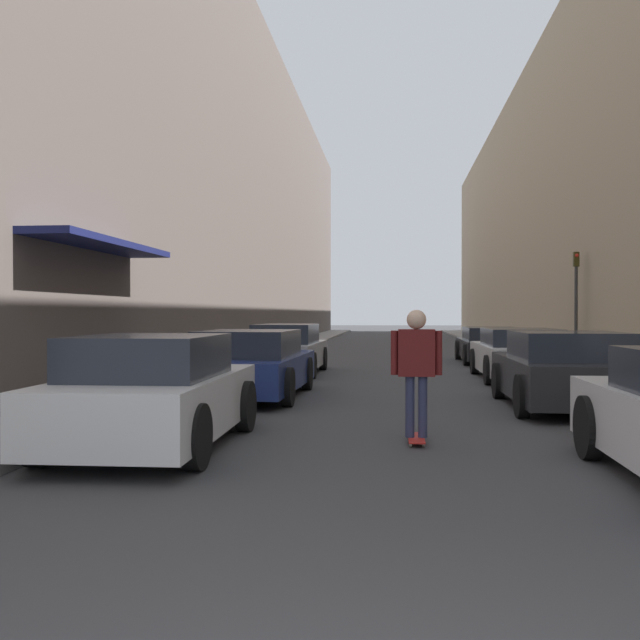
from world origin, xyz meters
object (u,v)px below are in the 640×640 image
object	(u,v)px
parked_car_left_1	(251,365)
parked_car_left_2	(287,350)
traffic_light	(576,294)
parked_car_right_1	(565,371)
parked_car_right_2	(519,354)
parked_car_left_0	(154,393)
skateboarder	(416,361)
parked_car_right_3	(490,345)

from	to	relation	value
parked_car_left_1	parked_car_left_2	bearing A→B (deg)	91.02
parked_car_left_1	traffic_light	distance (m)	12.38
parked_car_right_1	traffic_light	distance (m)	10.49
parked_car_right_2	parked_car_left_1	bearing A→B (deg)	-143.79
parked_car_right_1	parked_car_left_0	bearing A→B (deg)	-144.25
parked_car_left_1	parked_car_left_2	distance (m)	5.35
parked_car_right_2	traffic_light	world-z (taller)	traffic_light
parked_car_left_0	parked_car_right_2	size ratio (longest dim) A/B	0.85
parked_car_left_2	parked_car_right_1	bearing A→B (deg)	-47.71
parked_car_left_0	parked_car_left_1	size ratio (longest dim) A/B	0.89
parked_car_left_1	skateboarder	bearing A→B (deg)	-56.24
parked_car_right_2	parked_car_right_3	world-z (taller)	parked_car_right_2
parked_car_left_1	parked_car_right_3	world-z (taller)	parked_car_left_1
parked_car_right_2	parked_car_right_3	bearing A→B (deg)	89.19
skateboarder	traffic_light	size ratio (longest dim) A/B	0.49
parked_car_right_3	parked_car_left_2	bearing A→B (deg)	-140.70
parked_car_right_1	parked_car_right_2	xyz separation A→B (m)	(0.13, 5.31, -0.02)
parked_car_right_1	parked_car_right_2	distance (m)	5.31
parked_car_right_2	parked_car_right_1	bearing A→B (deg)	-91.44
parked_car_left_0	parked_car_right_2	distance (m)	11.22
parked_car_right_3	traffic_light	world-z (taller)	traffic_light
parked_car_left_2	traffic_light	size ratio (longest dim) A/B	1.31
parked_car_right_1	parked_car_right_3	world-z (taller)	parked_car_right_1
parked_car_left_0	parked_car_right_3	distance (m)	16.65
parked_car_left_2	parked_car_left_1	bearing A→B (deg)	-88.98
skateboarder	traffic_light	distance (m)	14.63
parked_car_right_3	skateboarder	xyz separation A→B (m)	(-2.86, -14.86, 0.45)
parked_car_right_1	parked_car_right_3	distance (m)	11.31
parked_car_right_3	skateboarder	distance (m)	15.14
parked_car_left_1	traffic_light	world-z (taller)	traffic_light
parked_car_left_2	parked_car_right_2	xyz separation A→B (m)	(5.94, -1.07, -0.02)
parked_car_left_2	parked_car_left_0	bearing A→B (deg)	-90.16
traffic_light	parked_car_right_3	bearing A→B (deg)	152.22
parked_car_left_1	parked_car_right_2	xyz separation A→B (m)	(5.84, 4.28, -0.01)
parked_car_left_0	parked_car_left_1	world-z (taller)	parked_car_left_0
parked_car_right_3	traffic_light	bearing A→B (deg)	-27.78
parked_car_right_2	skateboarder	size ratio (longest dim) A/B	2.80
parked_car_left_2	parked_car_right_1	xyz separation A→B (m)	(5.80, -6.38, -0.00)
parked_car_right_1	parked_car_right_3	size ratio (longest dim) A/B	0.87
parked_car_right_1	traffic_light	world-z (taller)	traffic_light
skateboarder	parked_car_right_2	bearing A→B (deg)	72.60
parked_car_left_0	parked_car_left_2	xyz separation A→B (m)	(0.03, 10.58, -0.02)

